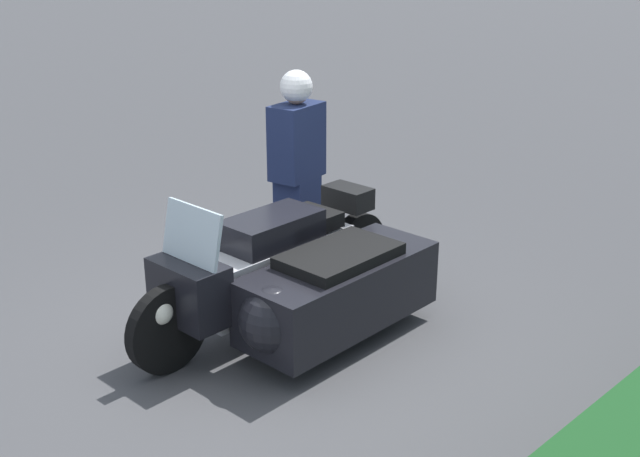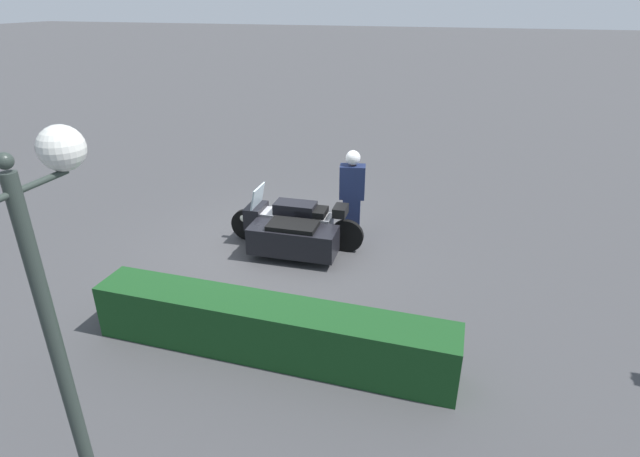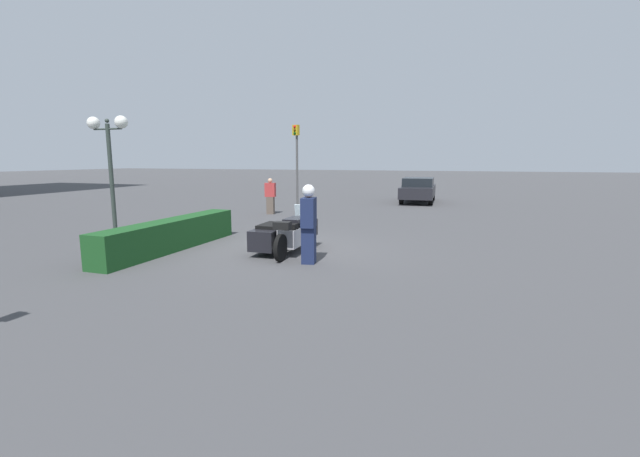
{
  "view_description": "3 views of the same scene",
  "coord_description": "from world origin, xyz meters",
  "px_view_note": "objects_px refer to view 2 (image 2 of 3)",
  "views": [
    {
      "loc": [
        3.42,
        3.94,
        2.94
      ],
      "look_at": [
        -0.72,
        -0.22,
        0.72
      ],
      "focal_mm": 45.0,
      "sensor_mm": 36.0,
      "label": 1
    },
    {
      "loc": [
        -3.31,
        7.91,
        4.44
      ],
      "look_at": [
        -0.92,
        -0.03,
        0.58
      ],
      "focal_mm": 28.0,
      "sensor_mm": 36.0,
      "label": 2
    },
    {
      "loc": [
        -10.22,
        -4.43,
        2.35
      ],
      "look_at": [
        -0.28,
        -1.0,
        0.65
      ],
      "focal_mm": 24.0,
      "sensor_mm": 36.0,
      "label": 3
    }
  ],
  "objects_px": {
    "police_motorcycle": "(289,230)",
    "twin_lamp_post": "(27,243)",
    "officer_rider": "(352,192)",
    "hedge_bush_curbside": "(269,330)"
  },
  "relations": [
    {
      "from": "police_motorcycle",
      "to": "twin_lamp_post",
      "type": "relative_size",
      "value": 0.75
    },
    {
      "from": "police_motorcycle",
      "to": "officer_rider",
      "type": "xyz_separation_m",
      "value": [
        -0.95,
        -1.02,
        0.49
      ]
    },
    {
      "from": "officer_rider",
      "to": "hedge_bush_curbside",
      "type": "height_order",
      "value": "officer_rider"
    },
    {
      "from": "officer_rider",
      "to": "twin_lamp_post",
      "type": "height_order",
      "value": "twin_lamp_post"
    },
    {
      "from": "police_motorcycle",
      "to": "officer_rider",
      "type": "distance_m",
      "value": 1.48
    },
    {
      "from": "twin_lamp_post",
      "to": "police_motorcycle",
      "type": "bearing_deg",
      "value": -89.67
    },
    {
      "from": "officer_rider",
      "to": "twin_lamp_post",
      "type": "relative_size",
      "value": 0.5
    },
    {
      "from": "police_motorcycle",
      "to": "twin_lamp_post",
      "type": "bearing_deg",
      "value": 88.19
    },
    {
      "from": "officer_rider",
      "to": "twin_lamp_post",
      "type": "xyz_separation_m",
      "value": [
        0.92,
        6.5,
        1.88
      ]
    },
    {
      "from": "hedge_bush_curbside",
      "to": "police_motorcycle",
      "type": "bearing_deg",
      "value": -75.16
    }
  ]
}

